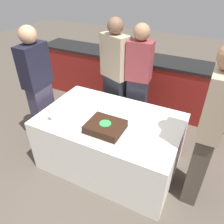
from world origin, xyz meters
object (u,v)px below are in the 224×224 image
(cake, at_px, (105,127))
(person_cutting_cake, at_px, (138,83))
(person_standing_back, at_px, (115,77))
(plate_stack, at_px, (80,112))
(wine_glass, at_px, (51,112))
(person_seated_left, at_px, (39,89))
(person_seated_right, at_px, (209,131))

(cake, height_order, person_cutting_cake, person_cutting_cake)
(cake, distance_m, person_standing_back, 1.03)
(plate_stack, xyz_separation_m, person_standing_back, (0.08, 0.81, 0.14))
(plate_stack, distance_m, wine_glass, 0.36)
(cake, height_order, person_seated_left, person_seated_left)
(cake, height_order, wine_glass, wine_glass)
(person_cutting_cake, height_order, person_standing_back, person_standing_back)
(person_seated_left, relative_size, person_seated_right, 0.95)
(person_seated_left, bearing_deg, plate_stack, -95.37)
(cake, height_order, plate_stack, cake)
(cake, height_order, person_seated_right, person_seated_right)
(person_cutting_cake, bearing_deg, person_seated_right, 139.04)
(person_cutting_cake, bearing_deg, cake, 85.84)
(plate_stack, bearing_deg, cake, -19.24)
(plate_stack, height_order, person_standing_back, person_standing_back)
(person_standing_back, bearing_deg, wine_glass, 98.13)
(plate_stack, xyz_separation_m, person_cutting_cake, (0.43, 0.81, 0.13))
(person_standing_back, bearing_deg, plate_stack, 106.41)
(person_cutting_cake, bearing_deg, plate_stack, 57.57)
(person_seated_right, bearing_deg, person_standing_back, -118.87)
(plate_stack, distance_m, person_seated_right, 1.44)
(plate_stack, bearing_deg, person_standing_back, 84.41)
(cake, relative_size, person_seated_left, 0.26)
(wine_glass, xyz_separation_m, person_standing_back, (0.27, 1.09, 0.03))
(person_seated_right, bearing_deg, cake, -77.84)
(person_cutting_cake, relative_size, person_seated_left, 0.99)
(person_cutting_cake, relative_size, person_standing_back, 0.98)
(wine_glass, xyz_separation_m, person_cutting_cake, (0.62, 1.09, 0.03))
(person_cutting_cake, relative_size, person_seated_right, 0.94)
(person_seated_left, relative_size, person_standing_back, 0.99)
(person_standing_back, bearing_deg, cake, 132.32)
(wine_glass, height_order, person_cutting_cake, person_cutting_cake)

